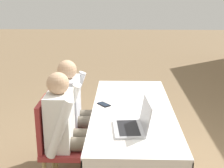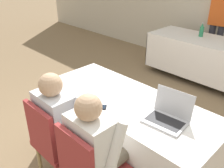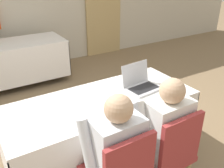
{
  "view_description": "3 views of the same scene",
  "coord_description": "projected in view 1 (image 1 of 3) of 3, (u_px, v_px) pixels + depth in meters",
  "views": [
    {
      "loc": [
        2.84,
        -0.12,
        1.87
      ],
      "look_at": [
        0.0,
        -0.2,
        1.0
      ],
      "focal_mm": 50.0,
      "sensor_mm": 36.0,
      "label": 1
    },
    {
      "loc": [
        1.4,
        -1.58,
        2.01
      ],
      "look_at": [
        0.0,
        -0.2,
        1.0
      ],
      "focal_mm": 40.0,
      "sensor_mm": 36.0,
      "label": 2
    },
    {
      "loc": [
        -1.01,
        -1.84,
        1.93
      ],
      "look_at": [
        0.0,
        -0.2,
        1.0
      ],
      "focal_mm": 40.0,
      "sensor_mm": 36.0,
      "label": 3
    }
  ],
  "objects": [
    {
      "name": "conference_table_near",
      "position": [
        132.0,
        125.0,
        3.1
      ],
      "size": [
        1.89,
        0.78,
        0.75
      ],
      "color": "white",
      "rests_on": "ground_plane"
    },
    {
      "name": "laptop",
      "position": [
        133.0,
        125.0,
        2.57
      ],
      "size": [
        0.37,
        0.32,
        0.25
      ],
      "rotation": [
        0.0,
        0.0,
        0.09
      ],
      "color": "#B7B7BC",
      "rests_on": "conference_table_near"
    },
    {
      "name": "cell_phone",
      "position": [
        104.0,
        104.0,
        3.14
      ],
      "size": [
        0.16,
        0.15,
        0.01
      ],
      "rotation": [
        0.0,
        0.0,
        -0.89
      ],
      "color": "black",
      "rests_on": "conference_table_near"
    },
    {
      "name": "paper_beside_laptop",
      "position": [
        150.0,
        137.0,
        2.46
      ],
      "size": [
        0.27,
        0.33,
        0.0
      ],
      "rotation": [
        0.0,
        0.0,
        0.21
      ],
      "color": "white",
      "rests_on": "conference_table_near"
    },
    {
      "name": "paper_centre_table",
      "position": [
        142.0,
        112.0,
        2.97
      ],
      "size": [
        0.22,
        0.3,
        0.0
      ],
      "rotation": [
        0.0,
        0.0,
        0.03
      ],
      "color": "white",
      "rests_on": "conference_table_near"
    },
    {
      "name": "chair_near_left",
      "position": [
        67.0,
        120.0,
        3.36
      ],
      "size": [
        0.44,
        0.44,
        0.91
      ],
      "rotation": [
        0.0,
        0.0,
        3.14
      ],
      "color": "tan",
      "rests_on": "ground_plane"
    },
    {
      "name": "chair_near_right",
      "position": [
        58.0,
        141.0,
        2.91
      ],
      "size": [
        0.44,
        0.44,
        0.91
      ],
      "rotation": [
        0.0,
        0.0,
        3.14
      ],
      "color": "tan",
      "rests_on": "ground_plane"
    },
    {
      "name": "person_checkered_shirt",
      "position": [
        76.0,
        107.0,
        3.31
      ],
      "size": [
        0.5,
        0.52,
        1.17
      ],
      "rotation": [
        0.0,
        0.0,
        3.14
      ],
      "color": "#665B4C",
      "rests_on": "ground_plane"
    },
    {
      "name": "person_white_shirt",
      "position": [
        68.0,
        126.0,
        2.86
      ],
      "size": [
        0.5,
        0.52,
        1.17
      ],
      "rotation": [
        0.0,
        0.0,
        3.14
      ],
      "color": "#665B4C",
      "rests_on": "ground_plane"
    }
  ]
}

